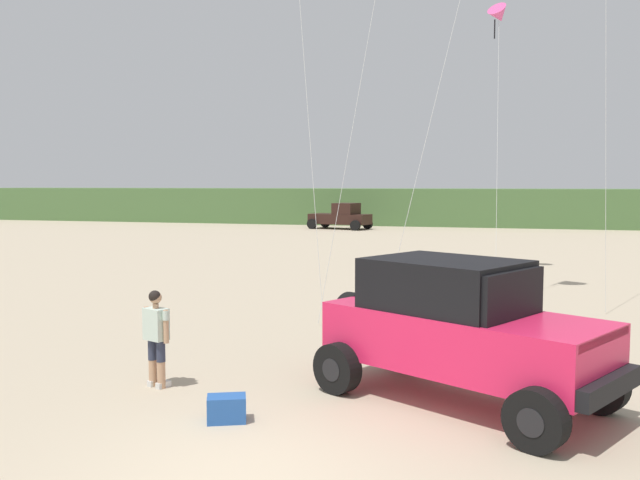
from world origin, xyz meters
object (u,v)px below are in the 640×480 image
person_watching (156,333)px  cooler_box (227,409)px  jeep (460,327)px  distant_pickup (341,217)px  kite_black_sled (499,16)px

person_watching → cooler_box: 2.31m
jeep → person_watching: size_ratio=2.99×
cooler_box → distant_pickup: size_ratio=0.11×
cooler_box → distant_pickup: (-7.99, 40.96, 0.75)m
distant_pickup → cooler_box: bearing=-79.0°
distant_pickup → kite_black_sled: (11.53, -22.85, 8.87)m
cooler_box → kite_black_sled: kite_black_sled is taller
jeep → person_watching: (-5.01, -0.56, -0.26)m
person_watching → cooler_box: (1.80, -1.24, -0.75)m
jeep → distant_pickup: 40.73m
person_watching → distant_pickup: distant_pickup is taller
jeep → kite_black_sled: bearing=88.9°
cooler_box → kite_black_sled: bearing=56.5°
person_watching → cooler_box: person_watching is taller
jeep → kite_black_sled: kite_black_sled is taller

